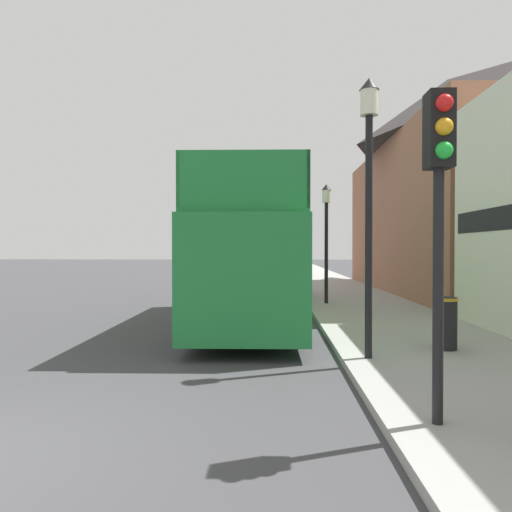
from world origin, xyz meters
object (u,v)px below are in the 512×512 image
Objects in this scene: lamp_post_nearest at (369,167)px; litter_bin at (445,322)px; parked_car_ahead_of_bus at (275,282)px; tour_bus at (251,260)px; lamp_post_second at (326,220)px; traffic_signal at (440,181)px.

lamp_post_nearest is 3.43m from litter_bin.
parked_car_ahead_of_bus is 12.55m from lamp_post_nearest.
litter_bin is at bearing -75.46° from parked_car_ahead_of_bus.
tour_bus is 2.02× the size of lamp_post_nearest.
lamp_post_nearest is 1.17× the size of lamp_post_second.
tour_bus is 4.79m from lamp_post_second.
lamp_post_nearest is (2.33, -5.18, 1.78)m from tour_bus.
lamp_post_second reaches higher than tour_bus.
lamp_post_nearest is (1.59, -12.11, 2.89)m from parked_car_ahead_of_bus.
parked_car_ahead_of_bus is 1.00× the size of lamp_post_second.
parked_car_ahead_of_bus is at bearing 105.99° from litter_bin.
parked_car_ahead_of_bus is 4.34m from lamp_post_second.
traffic_signal is at bearing -74.59° from tour_bus.
traffic_signal is 12.41m from lamp_post_second.
lamp_post_nearest reaches higher than litter_bin.
parked_car_ahead_of_bus is at bearing 97.49° from lamp_post_nearest.
lamp_post_second is 4.20× the size of litter_bin.
traffic_signal is 3.47m from lamp_post_nearest.
tour_bus is 7.06m from parked_car_ahead_of_bus.
lamp_post_nearest reaches higher than traffic_signal.
lamp_post_nearest is 4.91× the size of litter_bin.
tour_bus is at bearing 132.33° from litter_bin.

